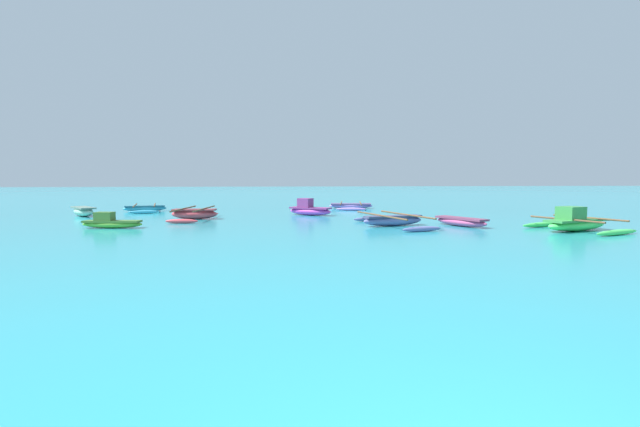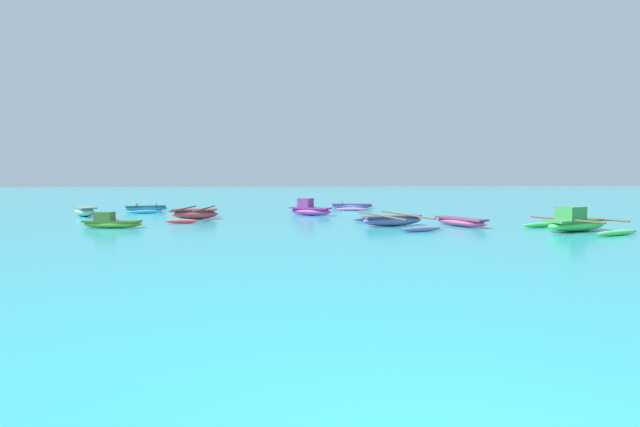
{
  "view_description": "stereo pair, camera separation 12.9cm",
  "coord_description": "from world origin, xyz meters",
  "px_view_note": "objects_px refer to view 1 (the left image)",
  "views": [
    {
      "loc": [
        -1.32,
        -1.35,
        1.93
      ],
      "look_at": [
        1.66,
        19.62,
        0.25
      ],
      "focal_mm": 24.0,
      "sensor_mm": 36.0,
      "label": 1
    },
    {
      "loc": [
        -1.19,
        -1.37,
        1.93
      ],
      "look_at": [
        1.66,
        19.62,
        0.25
      ],
      "focal_mm": 24.0,
      "sensor_mm": 36.0,
      "label": 2
    }
  ],
  "objects_px": {
    "moored_boat_5": "(145,208)",
    "moored_boat_8": "(83,211)",
    "moored_boat_1": "(576,223)",
    "moored_boat_2": "(393,220)",
    "moored_boat_3": "(194,214)",
    "moored_boat_6": "(351,206)",
    "moored_boat_7": "(461,221)",
    "moored_boat_0": "(309,209)",
    "moored_boat_4": "(111,222)"
  },
  "relations": [
    {
      "from": "moored_boat_0",
      "to": "moored_boat_2",
      "type": "distance_m",
      "value": 6.48
    },
    {
      "from": "moored_boat_6",
      "to": "moored_boat_2",
      "type": "bearing_deg",
      "value": -81.08
    },
    {
      "from": "moored_boat_6",
      "to": "moored_boat_0",
      "type": "bearing_deg",
      "value": -111.53
    },
    {
      "from": "moored_boat_0",
      "to": "moored_boat_7",
      "type": "relative_size",
      "value": 0.95
    },
    {
      "from": "moored_boat_2",
      "to": "moored_boat_7",
      "type": "relative_size",
      "value": 1.84
    },
    {
      "from": "moored_boat_1",
      "to": "moored_boat_5",
      "type": "relative_size",
      "value": 0.87
    },
    {
      "from": "moored_boat_6",
      "to": "moored_boat_3",
      "type": "bearing_deg",
      "value": -132.34
    },
    {
      "from": "moored_boat_3",
      "to": "moored_boat_4",
      "type": "bearing_deg",
      "value": -120.71
    },
    {
      "from": "moored_boat_3",
      "to": "moored_boat_6",
      "type": "height_order",
      "value": "moored_boat_3"
    },
    {
      "from": "moored_boat_0",
      "to": "moored_boat_1",
      "type": "height_order",
      "value": "moored_boat_1"
    },
    {
      "from": "moored_boat_4",
      "to": "moored_boat_7",
      "type": "relative_size",
      "value": 0.96
    },
    {
      "from": "moored_boat_1",
      "to": "moored_boat_4",
      "type": "xyz_separation_m",
      "value": [
        -17.7,
        3.46,
        -0.08
      ]
    },
    {
      "from": "moored_boat_5",
      "to": "moored_boat_8",
      "type": "xyz_separation_m",
      "value": [
        -2.32,
        -3.17,
        0.08
      ]
    },
    {
      "from": "moored_boat_1",
      "to": "moored_boat_0",
      "type": "bearing_deg",
      "value": 119.94
    },
    {
      "from": "moored_boat_1",
      "to": "moored_boat_6",
      "type": "xyz_separation_m",
      "value": [
        -5.72,
        13.66,
        -0.12
      ]
    },
    {
      "from": "moored_boat_8",
      "to": "moored_boat_7",
      "type": "bearing_deg",
      "value": 32.18
    },
    {
      "from": "moored_boat_2",
      "to": "moored_boat_8",
      "type": "xyz_separation_m",
      "value": [
        -14.77,
        6.9,
        0.04
      ]
    },
    {
      "from": "moored_boat_5",
      "to": "moored_boat_6",
      "type": "relative_size",
      "value": 0.87
    },
    {
      "from": "moored_boat_1",
      "to": "moored_boat_2",
      "type": "relative_size",
      "value": 0.77
    },
    {
      "from": "moored_boat_3",
      "to": "moored_boat_8",
      "type": "height_order",
      "value": "moored_boat_3"
    },
    {
      "from": "moored_boat_4",
      "to": "moored_boat_2",
      "type": "bearing_deg",
      "value": 5.44
    },
    {
      "from": "moored_boat_4",
      "to": "moored_boat_5",
      "type": "xyz_separation_m",
      "value": [
        -1.04,
        9.27,
        -0.03
      ]
    },
    {
      "from": "moored_boat_1",
      "to": "moored_boat_2",
      "type": "xyz_separation_m",
      "value": [
        -6.29,
        2.67,
        -0.07
      ]
    },
    {
      "from": "moored_boat_7",
      "to": "moored_boat_8",
      "type": "distance_m",
      "value": 19.04
    },
    {
      "from": "moored_boat_2",
      "to": "moored_boat_4",
      "type": "relative_size",
      "value": 1.92
    },
    {
      "from": "moored_boat_2",
      "to": "moored_boat_8",
      "type": "bearing_deg",
      "value": 143.21
    },
    {
      "from": "moored_boat_5",
      "to": "moored_boat_7",
      "type": "xyz_separation_m",
      "value": [
        15.23,
        -10.57,
        0.01
      ]
    },
    {
      "from": "moored_boat_2",
      "to": "moored_boat_5",
      "type": "xyz_separation_m",
      "value": [
        -12.45,
        10.07,
        -0.04
      ]
    },
    {
      "from": "moored_boat_6",
      "to": "moored_boat_4",
      "type": "bearing_deg",
      "value": -127.68
    },
    {
      "from": "moored_boat_1",
      "to": "moored_boat_3",
      "type": "xyz_separation_m",
      "value": [
        -14.98,
        7.0,
        -0.04
      ]
    },
    {
      "from": "moored_boat_8",
      "to": "moored_boat_4",
      "type": "bearing_deg",
      "value": -6.15
    },
    {
      "from": "moored_boat_1",
      "to": "moored_boat_7",
      "type": "height_order",
      "value": "moored_boat_1"
    },
    {
      "from": "moored_boat_1",
      "to": "moored_boat_5",
      "type": "xyz_separation_m",
      "value": [
        -18.74,
        12.74,
        -0.11
      ]
    },
    {
      "from": "moored_boat_1",
      "to": "moored_boat_4",
      "type": "relative_size",
      "value": 1.47
    },
    {
      "from": "moored_boat_3",
      "to": "moored_boat_7",
      "type": "distance_m",
      "value": 12.44
    },
    {
      "from": "moored_boat_6",
      "to": "moored_boat_8",
      "type": "bearing_deg",
      "value": -153.11
    },
    {
      "from": "moored_boat_0",
      "to": "moored_boat_8",
      "type": "relative_size",
      "value": 1.06
    },
    {
      "from": "moored_boat_3",
      "to": "moored_boat_7",
      "type": "xyz_separation_m",
      "value": [
        11.46,
        -4.83,
        -0.06
      ]
    },
    {
      "from": "moored_boat_1",
      "to": "moored_boat_3",
      "type": "relative_size",
      "value": 0.81
    },
    {
      "from": "moored_boat_4",
      "to": "moored_boat_7",
      "type": "xyz_separation_m",
      "value": [
        14.19,
        -1.29,
        -0.02
      ]
    },
    {
      "from": "moored_boat_3",
      "to": "moored_boat_8",
      "type": "bearing_deg",
      "value": 163.99
    },
    {
      "from": "moored_boat_1",
      "to": "moored_boat_8",
      "type": "xyz_separation_m",
      "value": [
        -21.06,
        9.56,
        -0.03
      ]
    },
    {
      "from": "moored_boat_7",
      "to": "moored_boat_8",
      "type": "xyz_separation_m",
      "value": [
        -17.54,
        7.39,
        0.07
      ]
    },
    {
      "from": "moored_boat_4",
      "to": "moored_boat_5",
      "type": "bearing_deg",
      "value": 105.83
    },
    {
      "from": "moored_boat_2",
      "to": "moored_boat_3",
      "type": "xyz_separation_m",
      "value": [
        -8.69,
        4.33,
        0.03
      ]
    },
    {
      "from": "moored_boat_4",
      "to": "moored_boat_8",
      "type": "height_order",
      "value": "moored_boat_4"
    },
    {
      "from": "moored_boat_2",
      "to": "moored_boat_6",
      "type": "xyz_separation_m",
      "value": [
        0.58,
        11.0,
        -0.05
      ]
    },
    {
      "from": "moored_boat_3",
      "to": "moored_boat_5",
      "type": "relative_size",
      "value": 1.08
    },
    {
      "from": "moored_boat_0",
      "to": "moored_boat_7",
      "type": "xyz_separation_m",
      "value": [
        5.62,
        -6.32,
        -0.12
      ]
    },
    {
      "from": "moored_boat_6",
      "to": "moored_boat_7",
      "type": "xyz_separation_m",
      "value": [
        2.2,
        -11.49,
        0.02
      ]
    }
  ]
}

